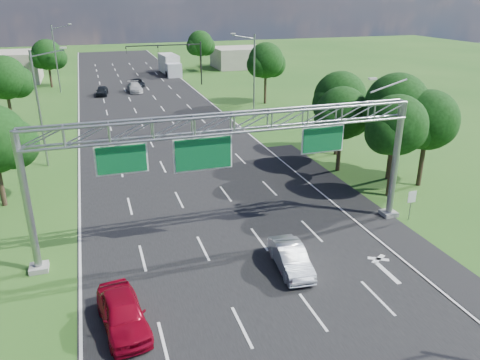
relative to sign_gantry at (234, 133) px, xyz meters
name	(u,v)px	position (x,y,z in m)	size (l,w,h in m)	color
ground	(176,153)	(-0.33, 18.00, -6.89)	(220.00, 220.00, 0.00)	#235319
road	(176,153)	(-0.33, 18.00, -6.89)	(18.00, 180.00, 0.02)	black
road_flare	(357,206)	(9.87, 2.00, -6.89)	(3.00, 30.00, 0.02)	black
sign_gantry	(234,133)	(0.00, 0.00, 0.00)	(23.50, 1.00, 9.56)	gray
regulatory_sign	(412,199)	(12.07, -1.02, -5.38)	(0.60, 0.08, 2.10)	gray
traffic_signal	(180,54)	(7.15, 53.00, -1.72)	(12.21, 0.24, 7.00)	black
streetlight_l_near	(41,104)	(-11.63, 18.00, -1.31)	(2.97, 0.22, 10.16)	gray
streetlight_l_far	(57,56)	(-11.63, 53.00, -1.31)	(2.97, 0.22, 10.16)	gray
streetlight_r_mid	(253,73)	(10.97, 28.00, -1.31)	(2.97, 0.22, 10.16)	gray
tree_cluster_right	(379,113)	(14.47, 7.19, -1.58)	(9.91, 14.60, 8.68)	#2D2116
tree_verge_lb	(6,80)	(-16.25, 33.04, -1.48)	(5.76, 4.80, 8.06)	#2D2116
tree_verge_lc	(48,56)	(-13.25, 58.04, -1.92)	(5.76, 4.80, 7.62)	#2D2116
tree_verge_rd	(266,62)	(15.75, 36.04, -1.26)	(5.76, 4.80, 8.28)	#2D2116
tree_verge_re	(201,45)	(13.75, 66.04, -1.70)	(5.76, 4.80, 7.84)	#2D2116
building_right	(243,57)	(23.67, 70.00, -4.89)	(12.00, 9.00, 4.00)	gray
red_coupe	(123,313)	(-7.27, -6.33, -6.10)	(1.88, 4.67, 1.59)	maroon
silver_sedan	(291,258)	(1.96, -4.16, -6.18)	(1.50, 4.30, 1.42)	silver
car_queue_a	(135,87)	(-0.73, 49.93, -6.18)	(1.99, 4.90, 1.42)	#BABABA
car_queue_b	(138,83)	(0.20, 54.72, -6.31)	(1.94, 4.20, 1.17)	black
car_queue_c	(102,91)	(-5.76, 48.64, -6.21)	(1.62, 4.03, 1.37)	black
box_truck	(170,65)	(7.55, 65.57, -5.18)	(3.14, 9.54, 3.56)	silver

